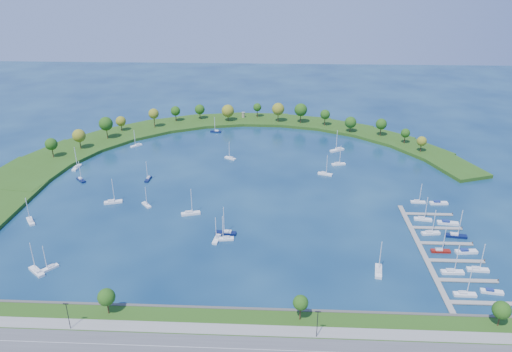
{
  "coord_description": "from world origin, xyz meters",
  "views": [
    {
      "loc": [
        16.3,
        -234.19,
        110.53
      ],
      "look_at": [
        5.0,
        5.0,
        4.0
      ],
      "focal_mm": 33.53,
      "sensor_mm": 36.0,
      "label": 1
    }
  ],
  "objects_px": {
    "docked_boat_4": "(441,250)",
    "moored_boat_9": "(217,238)",
    "moored_boat_0": "(325,173)",
    "docked_boat_11": "(438,203)",
    "docked_boat_5": "(466,251)",
    "moored_boat_4": "(338,164)",
    "docked_boat_9": "(447,223)",
    "dock_system": "(440,252)",
    "moored_boat_10": "(77,167)",
    "moored_boat_18": "(216,131)",
    "moored_boat_3": "(337,150)",
    "docked_boat_1": "(492,291)",
    "moored_boat_13": "(136,145)",
    "moored_boat_6": "(225,238)",
    "moored_boat_1": "(30,221)",
    "moored_boat_8": "(190,213)",
    "docked_boat_2": "(452,271)",
    "moored_boat_12": "(148,178)",
    "moored_boat_5": "(81,179)",
    "moored_boat_17": "(37,271)",
    "moored_boat_2": "(113,201)",
    "docked_boat_8": "(423,218)",
    "moored_boat_16": "(379,271)",
    "harbor_tower": "(243,115)",
    "docked_boat_6": "(431,232)",
    "moored_boat_14": "(226,232)",
    "docked_boat_10": "(418,201)",
    "moored_boat_7": "(230,158)",
    "moored_boat_11": "(146,204)",
    "moored_boat_15": "(49,268)",
    "docked_boat_3": "(478,269)",
    "docked_boat_0": "(465,294)",
    "docked_boat_7": "(456,235)"
  },
  "relations": [
    {
      "from": "moored_boat_16",
      "to": "moored_boat_17",
      "type": "relative_size",
      "value": 1.02
    },
    {
      "from": "moored_boat_10",
      "to": "docked_boat_9",
      "type": "height_order",
      "value": "moored_boat_10"
    },
    {
      "from": "moored_boat_14",
      "to": "docked_boat_5",
      "type": "relative_size",
      "value": 1.45
    },
    {
      "from": "moored_boat_7",
      "to": "moored_boat_10",
      "type": "distance_m",
      "value": 91.18
    },
    {
      "from": "moored_boat_5",
      "to": "docked_boat_5",
      "type": "bearing_deg",
      "value": 26.98
    },
    {
      "from": "moored_boat_15",
      "to": "docked_boat_7",
      "type": "distance_m",
      "value": 172.02
    },
    {
      "from": "docked_boat_4",
      "to": "moored_boat_13",
      "type": "bearing_deg",
      "value": 143.89
    },
    {
      "from": "moored_boat_0",
      "to": "docked_boat_7",
      "type": "height_order",
      "value": "docked_boat_7"
    },
    {
      "from": "moored_boat_16",
      "to": "moored_boat_6",
      "type": "bearing_deg",
      "value": 81.82
    },
    {
      "from": "moored_boat_8",
      "to": "moored_boat_12",
      "type": "height_order",
      "value": "moored_boat_8"
    },
    {
      "from": "moored_boat_8",
      "to": "docked_boat_2",
      "type": "height_order",
      "value": "moored_boat_8"
    },
    {
      "from": "moored_boat_12",
      "to": "moored_boat_15",
      "type": "distance_m",
      "value": 88.35
    },
    {
      "from": "moored_boat_3",
      "to": "moored_boat_16",
      "type": "distance_m",
      "value": 133.04
    },
    {
      "from": "moored_boat_16",
      "to": "moored_boat_17",
      "type": "bearing_deg",
      "value": 103.36
    },
    {
      "from": "docked_boat_5",
      "to": "moored_boat_9",
      "type": "bearing_deg",
      "value": 171.22
    },
    {
      "from": "moored_boat_12",
      "to": "moored_boat_17",
      "type": "relative_size",
      "value": 0.85
    },
    {
      "from": "moored_boat_17",
      "to": "docked_boat_8",
      "type": "xyz_separation_m",
      "value": [
        162.16,
        49.67,
        -0.04
      ]
    },
    {
      "from": "moored_boat_3",
      "to": "moored_boat_10",
      "type": "distance_m",
      "value": 160.87
    },
    {
      "from": "moored_boat_4",
      "to": "docked_boat_9",
      "type": "height_order",
      "value": "moored_boat_4"
    },
    {
      "from": "moored_boat_0",
      "to": "docked_boat_11",
      "type": "distance_m",
      "value": 63.65
    },
    {
      "from": "moored_boat_1",
      "to": "docked_boat_1",
      "type": "distance_m",
      "value": 198.91
    },
    {
      "from": "harbor_tower",
      "to": "moored_boat_8",
      "type": "bearing_deg",
      "value": -95.4
    },
    {
      "from": "docked_boat_4",
      "to": "moored_boat_9",
      "type": "bearing_deg",
      "value": 177.23
    },
    {
      "from": "moored_boat_5",
      "to": "docked_boat_5",
      "type": "xyz_separation_m",
      "value": [
        188.51,
        -63.77,
        -0.22
      ]
    },
    {
      "from": "moored_boat_7",
      "to": "moored_boat_13",
      "type": "height_order",
      "value": "moored_boat_13"
    },
    {
      "from": "moored_boat_8",
      "to": "docked_boat_0",
      "type": "relative_size",
      "value": 1.12
    },
    {
      "from": "docked_boat_8",
      "to": "moored_boat_5",
      "type": "bearing_deg",
      "value": 177.24
    },
    {
      "from": "moored_boat_4",
      "to": "moored_boat_10",
      "type": "xyz_separation_m",
      "value": [
        -154.94,
        -12.73,
        0.02
      ]
    },
    {
      "from": "moored_boat_3",
      "to": "moored_boat_8",
      "type": "bearing_deg",
      "value": 16.42
    },
    {
      "from": "docked_boat_8",
      "to": "moored_boat_2",
      "type": "bearing_deg",
      "value": -175.19
    },
    {
      "from": "moored_boat_6",
      "to": "moored_boat_9",
      "type": "distance_m",
      "value": 3.53
    },
    {
      "from": "moored_boat_1",
      "to": "moored_boat_7",
      "type": "xyz_separation_m",
      "value": [
        85.62,
        83.5,
        -0.04
      ]
    },
    {
      "from": "moored_boat_1",
      "to": "moored_boat_6",
      "type": "height_order",
      "value": "moored_boat_1"
    },
    {
      "from": "moored_boat_2",
      "to": "moored_boat_18",
      "type": "bearing_deg",
      "value": 54.35
    },
    {
      "from": "moored_boat_17",
      "to": "moored_boat_1",
      "type": "bearing_deg",
      "value": -21.32
    },
    {
      "from": "moored_boat_12",
      "to": "docked_boat_2",
      "type": "xyz_separation_m",
      "value": [
        140.96,
        -81.63,
        0.05
      ]
    },
    {
      "from": "moored_boat_0",
      "to": "moored_boat_11",
      "type": "xyz_separation_m",
      "value": [
        -92.34,
        -42.71,
        -0.04
      ]
    },
    {
      "from": "moored_boat_12",
      "to": "docked_boat_6",
      "type": "relative_size",
      "value": 0.93
    },
    {
      "from": "docked_boat_7",
      "to": "moored_boat_13",
      "type": "bearing_deg",
      "value": 156.06
    },
    {
      "from": "docked_boat_10",
      "to": "moored_boat_7",
      "type": "bearing_deg",
      "value": 153.86
    },
    {
      "from": "moored_boat_10",
      "to": "moored_boat_18",
      "type": "distance_m",
      "value": 101.78
    },
    {
      "from": "moored_boat_10",
      "to": "docked_boat_11",
      "type": "height_order",
      "value": "moored_boat_10"
    },
    {
      "from": "moored_boat_13",
      "to": "docked_boat_5",
      "type": "relative_size",
      "value": 1.23
    },
    {
      "from": "moored_boat_2",
      "to": "docked_boat_0",
      "type": "bearing_deg",
      "value": -40.72
    },
    {
      "from": "moored_boat_16",
      "to": "moored_boat_18",
      "type": "xyz_separation_m",
      "value": [
        -84.7,
        166.75,
        -0.07
      ]
    },
    {
      "from": "docked_boat_0",
      "to": "moored_boat_16",
      "type": "bearing_deg",
      "value": 156.96
    },
    {
      "from": "dock_system",
      "to": "docked_boat_9",
      "type": "xyz_separation_m",
      "value": [
        10.66,
        24.26,
        0.36
      ]
    },
    {
      "from": "moored_boat_6",
      "to": "moored_boat_18",
      "type": "xyz_separation_m",
      "value": [
        -22.0,
        145.44,
        -0.01
      ]
    },
    {
      "from": "moored_boat_3",
      "to": "docked_boat_1",
      "type": "xyz_separation_m",
      "value": [
        40.94,
        -143.76,
        -0.39
      ]
    },
    {
      "from": "moored_boat_7",
      "to": "docked_boat_3",
      "type": "height_order",
      "value": "docked_boat_3"
    }
  ]
}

